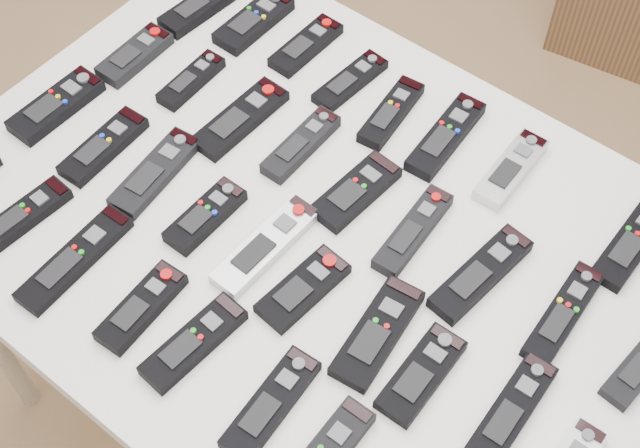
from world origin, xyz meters
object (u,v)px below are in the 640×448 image
Objects in this scene: remote_22 at (266,245)px; remote_31 at (141,307)px; remote_13 at (356,191)px; remote_11 at (241,118)px; remote_12 at (301,145)px; remote_30 at (75,259)px; remote_0 at (203,5)px; remote_3 at (350,81)px; remote_24 at (377,333)px; remote_21 at (205,216)px; remote_25 at (421,374)px; remote_15 at (481,274)px; remote_33 at (271,404)px; remote_1 at (254,21)px; remote_14 at (413,231)px; remote_2 at (306,45)px; remote_20 at (155,172)px; remote_26 at (511,411)px; remote_18 at (56,105)px; remote_7 at (632,242)px; remote_32 at (194,342)px; remote_23 at (303,289)px; remote_29 at (23,216)px; remote_6 at (511,169)px; remote_16 at (563,314)px; remote_19 at (104,146)px; remote_4 at (391,113)px; remote_5 at (446,136)px; table at (320,251)px; remote_10 at (191,80)px.

remote_31 is (-0.07, -0.20, 0.00)m from remote_22.
remote_11 is at bearing -175.82° from remote_13.
remote_12 reaches higher than remote_30.
remote_0 is at bearing 146.99° from remote_11.
remote_3 is 0.51m from remote_24.
remote_25 is at bearing -1.21° from remote_21.
remote_11 is 0.50m from remote_15.
remote_33 is (0.63, -0.54, -0.00)m from remote_0.
remote_1 is 0.94× the size of remote_14.
remote_20 is at bearing -89.98° from remote_2.
remote_26 is at bearing 32.63° from remote_33.
remote_1 is 0.88× the size of remote_11.
remote_12 reaches higher than remote_3.
remote_18 reaches higher than remote_3.
remote_7 is 0.36m from remote_26.
remote_15 is at bearing 58.08° from remote_32.
remote_1 is 0.69m from remote_24.
remote_2 is 0.24m from remote_12.
remote_21 is 0.70× the size of remote_30.
remote_1 is at bearing 157.66° from remote_13.
remote_23 is 0.73× the size of remote_30.
remote_20 is at bearing 66.49° from remote_29.
remote_24 is (0.57, -0.38, -0.00)m from remote_1.
remote_6 is 0.90× the size of remote_16.
remote_31 is at bearing -145.16° from remote_16.
remote_30 is (0.02, -0.20, 0.00)m from remote_20.
remote_16 is at bearing 2.49° from remote_11.
remote_22 is (0.11, -0.36, 0.00)m from remote_3.
remote_3 is 0.92× the size of remote_19.
remote_5 reaches higher than remote_4.
remote_5 reaches higher than remote_33.
remote_14 is at bearing 53.47° from remote_31.
remote_12 is at bearing 61.03° from remote_29.
remote_33 is (0.29, -0.18, -0.00)m from remote_21.
remote_31 reaches higher than remote_22.
remote_5 is at bearing -0.89° from remote_1.
remote_11 is at bearing 159.63° from table.
table is 0.22m from remote_24.
remote_22 is at bearing 0.67° from remote_19.
remote_16 is 1.01× the size of remote_20.
table is at bearing -86.74° from remote_13.
remote_13 and remote_32 have the same top height.
remote_6 is (0.57, -0.00, 0.00)m from remote_1.
remote_22 is at bearing -30.87° from remote_10.
remote_12 is 0.21m from remote_22.
remote_13 is 0.12m from remote_14.
remote_33 is (0.13, -0.28, 0.07)m from table.
table is 0.20m from remote_21.
remote_15 is 0.55m from remote_20.
table is at bearing -85.23° from remote_4.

